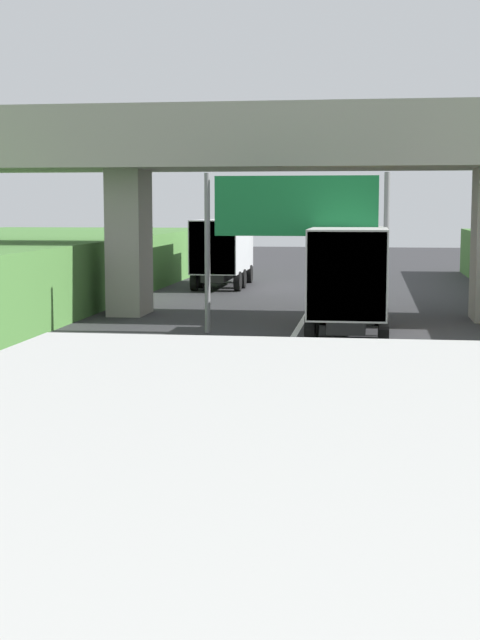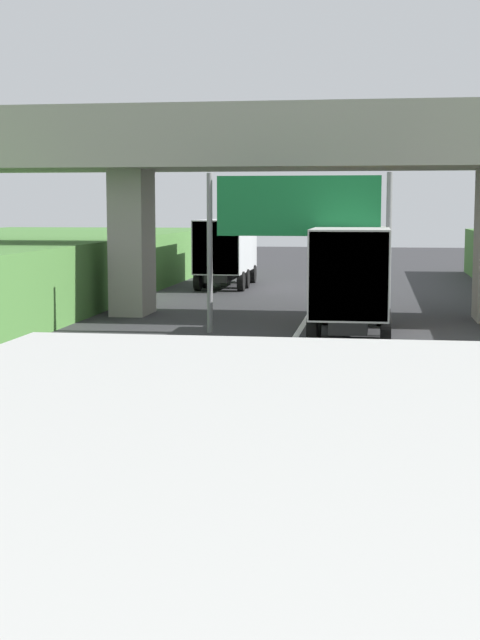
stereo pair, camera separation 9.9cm
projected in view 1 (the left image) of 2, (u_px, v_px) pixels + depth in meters
lane_centre_stripe at (286, 348)px, 26.95m from camera, size 0.20×102.28×0.01m
overpass_bridge at (306, 160)px, 33.91m from camera, size 40.00×4.80×7.65m
overhead_highway_sign at (296, 216)px, 29.48m from camera, size 5.88×0.18×5.15m
truck_silver at (223, 249)px, 47.33m from camera, size 2.44×7.30×3.44m
truck_orange at (349, 275)px, 29.29m from camera, size 2.44×7.30×3.44m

